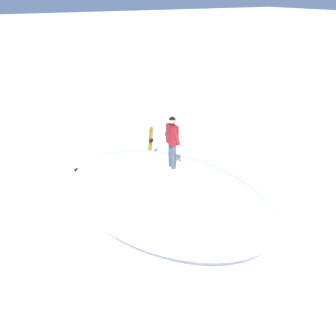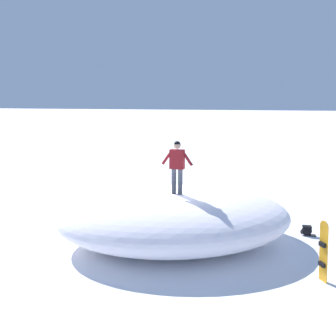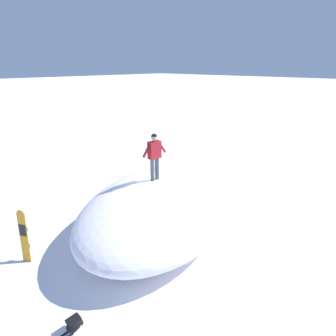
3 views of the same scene
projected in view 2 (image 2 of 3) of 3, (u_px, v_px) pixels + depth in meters
ground at (173, 237)px, 11.54m from camera, size 240.00×240.00×0.00m
snow_mound at (175, 217)px, 10.89m from camera, size 6.71×8.44×1.74m
snowboarder_standing at (177, 163)px, 10.22m from camera, size 0.26×0.98×1.61m
snowboard_primary_upright at (323, 251)px, 8.55m from camera, size 0.32×0.26×1.65m
backpack_near at (306, 230)px, 11.62m from camera, size 0.23×0.51×0.34m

